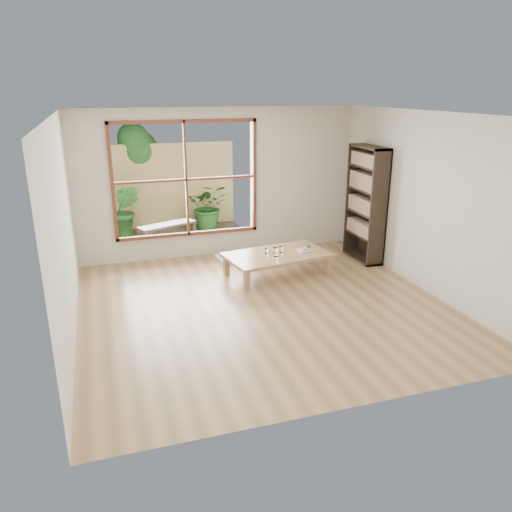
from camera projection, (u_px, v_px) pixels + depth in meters
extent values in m
plane|color=tan|center=(264.00, 305.00, 7.02)|extent=(5.00, 5.00, 0.00)
cube|color=tan|center=(277.00, 255.00, 8.06)|extent=(1.77, 1.18, 0.05)
cube|color=tan|center=(247.00, 281.00, 7.48)|extent=(0.09, 0.09, 0.31)
cube|color=tan|center=(226.00, 265.00, 8.12)|extent=(0.09, 0.09, 0.31)
cube|color=tan|center=(328.00, 265.00, 8.12)|extent=(0.09, 0.09, 0.31)
cube|color=tan|center=(303.00, 252.00, 8.76)|extent=(0.09, 0.09, 0.31)
cube|color=white|center=(231.00, 258.00, 8.83)|extent=(0.55, 0.55, 0.07)
cube|color=black|center=(366.00, 204.00, 8.60)|extent=(0.32, 0.89, 1.98)
cylinder|color=silver|center=(276.00, 252.00, 7.90)|extent=(0.08, 0.08, 0.14)
cylinder|color=silver|center=(281.00, 249.00, 8.11)|extent=(0.07, 0.07, 0.09)
cylinder|color=silver|center=(274.00, 250.00, 8.06)|extent=(0.07, 0.07, 0.09)
cylinder|color=silver|center=(266.00, 251.00, 8.06)|extent=(0.06, 0.06, 0.08)
cube|color=white|center=(305.00, 250.00, 8.20)|extent=(0.31, 0.25, 0.02)
sphere|color=#316A2A|center=(308.00, 246.00, 8.24)|extent=(0.07, 0.07, 0.07)
cube|color=#D46331|center=(305.00, 250.00, 8.15)|extent=(0.06, 0.05, 0.02)
cube|color=beige|center=(301.00, 249.00, 8.20)|extent=(0.07, 0.06, 0.02)
cylinder|color=silver|center=(308.00, 250.00, 8.15)|extent=(0.16, 0.04, 0.01)
cube|color=#382F29|center=(179.00, 239.00, 10.06)|extent=(2.80, 2.00, 0.05)
cube|color=black|center=(167.00, 225.00, 9.69)|extent=(1.18, 0.74, 0.05)
cube|color=black|center=(147.00, 241.00, 9.34)|extent=(0.08, 0.08, 0.31)
cube|color=black|center=(140.00, 238.00, 9.52)|extent=(0.08, 0.08, 0.31)
cube|color=black|center=(194.00, 230.00, 9.98)|extent=(0.08, 0.08, 0.31)
cube|color=black|center=(187.00, 228.00, 10.17)|extent=(0.08, 0.08, 0.31)
cube|color=tan|center=(169.00, 186.00, 10.67)|extent=(2.80, 0.06, 1.80)
imported|color=#2A6123|center=(209.00, 206.00, 10.61)|extent=(1.01, 0.93, 0.96)
imported|color=#2A6123|center=(125.00, 210.00, 10.05)|extent=(0.70, 0.63, 1.04)
cylinder|color=#4C3D2D|center=(135.00, 190.00, 10.77)|extent=(0.14, 0.14, 1.60)
sphere|color=#2A6123|center=(138.00, 150.00, 10.53)|extent=(0.84, 0.84, 0.84)
sphere|color=#2A6123|center=(125.00, 159.00, 10.58)|extent=(0.70, 0.70, 0.70)
sphere|color=#2A6123|center=(133.00, 138.00, 10.33)|extent=(0.64, 0.64, 0.64)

